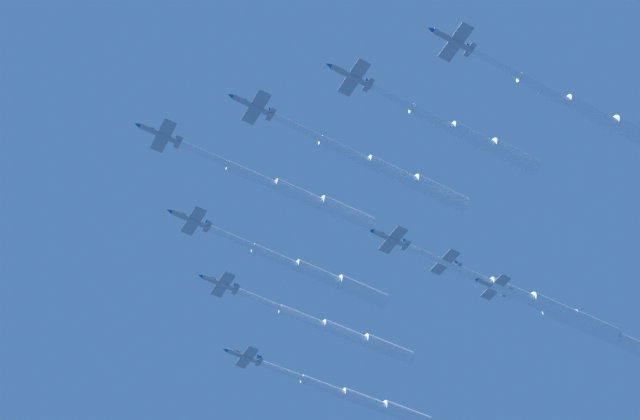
# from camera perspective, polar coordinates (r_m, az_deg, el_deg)

# --- Properties ---
(jet_lead) EXTENTS (23.18, 51.96, 3.89)m
(jet_lead) POSITION_cam_1_polar(r_m,az_deg,el_deg) (183.35, -1.29, 1.00)
(jet_lead) COLOR #9EA3AD
(jet_port_inner) EXTENTS (22.85, 53.32, 3.96)m
(jet_port_inner) POSITION_cam_1_polar(r_m,az_deg,el_deg) (180.19, 4.92, 2.46)
(jet_port_inner) COLOR #9EA3AD
(jet_starboard_inner) EXTENTS (22.18, 51.71, 3.93)m
(jet_starboard_inner) POSITION_cam_1_polar(r_m,az_deg,el_deg) (193.64, -0.00, -4.29)
(jet_starboard_inner) COLOR #9EA3AD
(jet_port_mid) EXTENTS (20.67, 47.18, 3.87)m
(jet_port_mid) POSITION_cam_1_polar(r_m,az_deg,el_deg) (177.18, 10.08, 4.74)
(jet_port_mid) COLOR #9EA3AD
(jet_starboard_mid) EXTENTS (23.54, 54.05, 3.89)m
(jet_starboard_mid) POSITION_cam_1_polar(r_m,az_deg,el_deg) (209.00, 1.78, -8.17)
(jet_starboard_mid) COLOR #9EA3AD
(jet_port_outer) EXTENTS (23.67, 54.14, 3.88)m
(jet_port_outer) POSITION_cam_1_polar(r_m,az_deg,el_deg) (181.61, 17.59, 6.08)
(jet_port_outer) COLOR #9EA3AD
(jet_starboard_outer) EXTENTS (24.28, 54.15, 3.96)m
(jet_starboard_outer) POSITION_cam_1_polar(r_m,az_deg,el_deg) (220.64, 3.08, -12.48)
(jet_starboard_outer) COLOR #9EA3AD
(jet_trail_port) EXTENTS (23.62, 53.39, 3.94)m
(jet_trail_port) POSITION_cam_1_polar(r_m,az_deg,el_deg) (203.80, 12.67, -5.31)
(jet_trail_port) COLOR #9EA3AD
(jet_trail_starboard) EXTENTS (23.04, 51.43, 4.01)m
(jet_trail_starboard) POSITION_cam_1_polar(r_m,az_deg,el_deg) (210.33, 15.35, -6.39)
(jet_trail_starboard) COLOR #9EA3AD
(jet_tail_end) EXTENTS (22.47, 50.54, 3.91)m
(jet_tail_end) POSITION_cam_1_polar(r_m,az_deg,el_deg) (216.92, 18.06, -7.73)
(jet_tail_end) COLOR #9EA3AD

